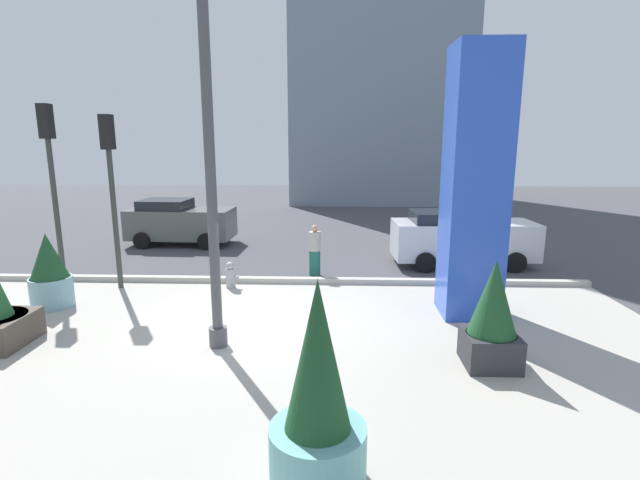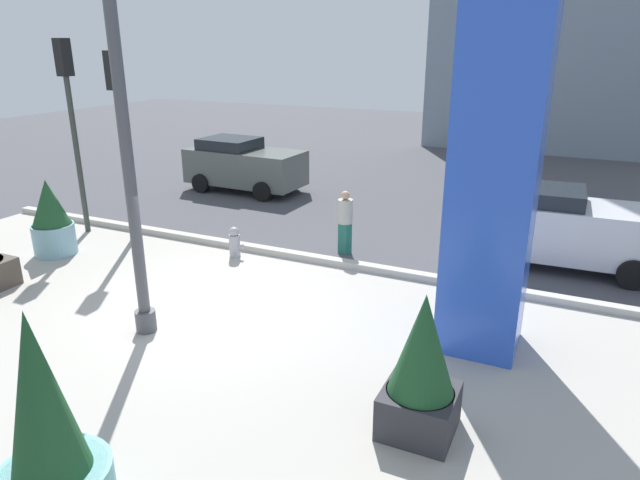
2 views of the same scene
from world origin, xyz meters
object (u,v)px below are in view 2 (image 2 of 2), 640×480
Objects in this scene: pedestrian_by_curb at (345,219)px; lamp_post at (125,134)px; fire_hydrant at (235,242)px; traffic_light_corner at (71,106)px; potted_plant_near_right at (51,220)px; car_far_lane at (561,227)px; art_pillar_blue at (496,169)px; traffic_light_far_side at (119,117)px; car_curb_east at (244,165)px; potted_plant_by_pillar at (48,446)px; potted_plant_curbside at (422,369)px.

lamp_post is at bearing -108.10° from pedestrian_by_curb.
fire_hydrant is 5.57m from traffic_light_corner.
car_far_lane is at bearing 21.70° from potted_plant_near_right.
art_pillar_blue is 5.36m from pedestrian_by_curb.
potted_plant_near_right is 0.39× the size of traffic_light_far_side.
traffic_light_far_side is (-9.14, 1.66, 0.12)m from art_pillar_blue.
traffic_light_far_side is (-3.69, 3.70, -0.34)m from lamp_post.
car_curb_east is at bearing 120.14° from fire_hydrant.
car_far_lane is at bearing -15.64° from car_curb_east.
car_far_lane is at bearing 67.36° from potted_plant_by_pillar.
art_pillar_blue is 1.32× the size of car_far_lane.
potted_plant_curbside is (-0.30, -2.67, -2.10)m from art_pillar_blue.
potted_plant_near_right is at bearing 155.53° from lamp_post.
traffic_light_corner reaches higher than potted_plant_near_right.
car_curb_east is at bearing 141.61° from art_pillar_blue.
lamp_post is 5.84m from art_pillar_blue.
traffic_light_corner is at bearing 157.30° from potted_plant_curbside.
lamp_post is at bearing -134.54° from car_far_lane.
potted_plant_by_pillar is 0.54× the size of traffic_light_far_side.
traffic_light_corner is at bearing 134.86° from potted_plant_by_pillar.
fire_hydrant is at bearing -149.43° from pedestrian_by_curb.
lamp_post reaches higher than car_far_lane.
potted_plant_by_pillar reaches higher than potted_plant_near_right.
art_pillar_blue is at bearing 83.49° from potted_plant_curbside.
potted_plant_by_pillar is at bearing -133.95° from potted_plant_curbside.
car_curb_east is (-6.01, 13.18, -0.12)m from potted_plant_by_pillar.
car_curb_east is at bearing 75.69° from traffic_light_corner.
traffic_light_corner is 1.22× the size of car_curb_east.
potted_plant_by_pillar is 8.07m from fire_hydrant.
lamp_post is 6.50m from traffic_light_corner.
traffic_light_corner is at bearing 111.91° from potted_plant_near_right.
fire_hydrant is at bearing 1.95° from traffic_light_far_side.
art_pillar_blue is 8.13× the size of fire_hydrant.
potted_plant_near_right is at bearing 164.31° from potted_plant_curbside.
car_far_lane is (7.04, 2.73, 0.55)m from fire_hydrant.
car_far_lane is 4.95m from pedestrian_by_curb.
lamp_post reaches higher than fire_hydrant.
potted_plant_curbside is 11.60m from traffic_light_corner.
art_pillar_blue is at bearing 60.24° from potted_plant_by_pillar.
art_pillar_blue is 1.29× the size of traffic_light_far_side.
car_far_lane reaches higher than car_curb_east.
traffic_light_corner is at bearing -179.24° from fire_hydrant.
potted_plant_by_pillar reaches higher than pedestrian_by_curb.
traffic_light_far_side is at bearing -88.18° from car_curb_east.
fire_hydrant is at bearing -59.86° from car_curb_east.
potted_plant_curbside is 0.43× the size of car_far_lane.
traffic_light_corner is (-10.77, 1.70, 0.30)m from art_pillar_blue.
potted_plant_curbside is at bearing -22.70° from traffic_light_corner.
traffic_light_far_side is 3.01× the size of pedestrian_by_curb.
fire_hydrant is at bearing 142.34° from potted_plant_curbside.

